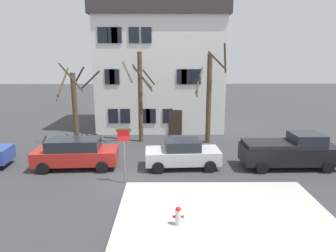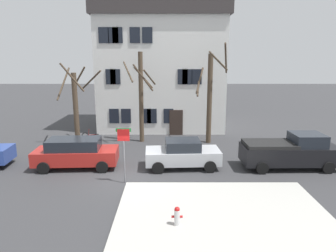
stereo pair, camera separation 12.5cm
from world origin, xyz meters
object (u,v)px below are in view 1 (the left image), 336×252
Objects in this scene: building_main at (160,65)px; tree_bare_near at (75,103)px; car_silver_sedan at (182,154)px; fire_hydrant at (178,216)px; pickup_truck_black at (290,151)px; bicycle_leaning at (91,138)px; tree_bare_mid at (140,95)px; tree_bare_far at (209,95)px; car_red_wagon at (75,153)px; street_sign_pole at (124,145)px.

tree_bare_near is at bearing -136.74° from building_main.
car_silver_sedan is 6.53m from fire_hydrant.
pickup_truck_black is at bearing -0.46° from car_silver_sedan.
bicycle_leaning is (-5.23, -5.78, -5.27)m from building_main.
tree_bare_near is 4.83m from tree_bare_mid.
tree_bare_far reaches higher than car_silver_sedan.
building_main is 7.19m from tree_bare_far.
tree_bare_near is 3.60× the size of bicycle_leaning.
car_red_wagon is at bearing -147.44° from tree_bare_far.
building_main is 2.56× the size of car_silver_sedan.
tree_bare_near is at bearing 104.95° from car_red_wagon.
building_main is 18.45m from fire_hydrant.
bicycle_leaning is at bearing 3.27° from tree_bare_near.
pickup_truck_black reaches higher than car_silver_sedan.
pickup_truck_black is at bearing -21.28° from tree_bare_near.
tree_bare_far reaches higher than bicycle_leaning.
tree_bare_mid is 5.08m from tree_bare_far.
street_sign_pole is (-5.29, -7.64, -1.58)m from tree_bare_far.
tree_bare_near reaches higher than car_red_wagon.
tree_bare_far is at bearing 126.62° from pickup_truck_black.
pickup_truck_black is 9.35m from fire_hydrant.
building_main reaches higher than car_red_wagon.
car_red_wagon is 8.64m from fire_hydrant.
car_red_wagon is 6.21m from car_silver_sedan.
building_main reaches higher than pickup_truck_black.
fire_hydrant is 13.42m from bicycle_leaning.
tree_bare_mid is 6.88m from car_silver_sedan.
car_silver_sedan is at bearing 0.22° from car_red_wagon.
street_sign_pole is at bearing 121.20° from fire_hydrant.
car_silver_sedan is at bearing -82.62° from building_main.
fire_hydrant is 0.44× the size of bicycle_leaning.
bicycle_leaning is (-6.68, 5.41, -0.47)m from car_silver_sedan.
car_silver_sedan is (2.86, -5.63, -2.75)m from tree_bare_mid.
pickup_truck_black is (6.24, -0.05, 0.15)m from car_silver_sedan.
car_silver_sedan is 4.00m from street_sign_pole.
car_red_wagon reaches higher than bicycle_leaning.
car_red_wagon is 1.10× the size of car_silver_sedan.
building_main is 6.09m from tree_bare_mid.
building_main is at bearing 124.36° from pickup_truck_black.
pickup_truck_black is 14.04m from bicycle_leaning.
tree_bare_near is at bearing -176.75° from tree_bare_mid.
tree_bare_near is 1.09× the size of pickup_truck_black.
tree_bare_far reaches higher than fire_hydrant.
building_main is 9.41m from bicycle_leaning.
car_silver_sedan is 6.24m from pickup_truck_black.
car_red_wagon is (-8.43, -5.38, -2.68)m from tree_bare_far.
tree_bare_near is 1.36× the size of car_silver_sedan.
pickup_truck_black reaches higher than fire_hydrant.
tree_bare_mid is at bearing 88.48° from street_sign_pole.
tree_bare_near reaches higher than car_silver_sedan.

